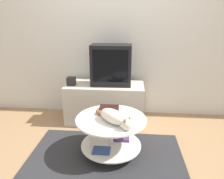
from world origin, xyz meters
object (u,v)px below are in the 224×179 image
(speaker, at_px, (71,81))
(tv, at_px, (111,65))
(cat, at_px, (115,117))
(dvd_box, at_px, (109,109))

(speaker, bearing_deg, tv, 6.92)
(speaker, height_order, cat, speaker)
(tv, xyz_separation_m, dvd_box, (0.03, -0.66, -0.37))
(speaker, distance_m, dvd_box, 0.85)
(cat, bearing_deg, tv, 140.94)
(cat, bearing_deg, dvd_box, 150.91)
(dvd_box, xyz_separation_m, cat, (0.09, -0.28, 0.04))
(speaker, height_order, dvd_box, speaker)
(tv, distance_m, cat, 1.01)
(speaker, bearing_deg, dvd_box, -45.28)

